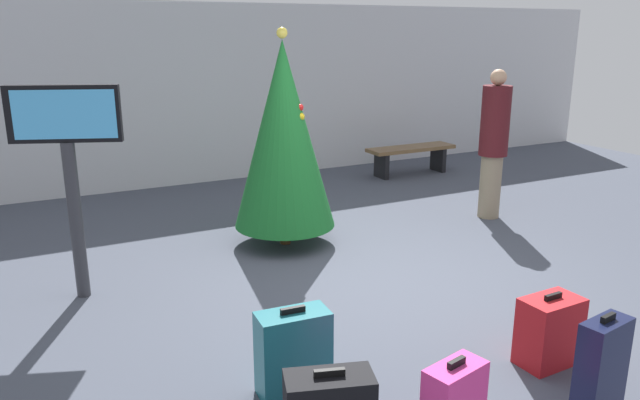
# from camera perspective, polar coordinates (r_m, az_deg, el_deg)

# --- Properties ---
(ground_plane) EXTENTS (16.00, 16.00, 0.00)m
(ground_plane) POSITION_cam_1_polar(r_m,az_deg,el_deg) (5.98, 5.93, -7.98)
(ground_plane) COLOR #424754
(back_wall) EXTENTS (16.00, 0.20, 2.80)m
(back_wall) POSITION_cam_1_polar(r_m,az_deg,el_deg) (10.03, -9.66, 9.77)
(back_wall) COLOR silver
(back_wall) RESTS_ON ground_plane
(holiday_tree) EXTENTS (1.14, 1.14, 2.42)m
(holiday_tree) POSITION_cam_1_polar(r_m,az_deg,el_deg) (6.78, -3.42, 6.04)
(holiday_tree) COLOR #4C3319
(holiday_tree) RESTS_ON ground_plane
(flight_info_kiosk) EXTENTS (0.92, 0.41, 1.94)m
(flight_info_kiosk) POSITION_cam_1_polar(r_m,az_deg,el_deg) (5.76, -22.50, 4.26)
(flight_info_kiosk) COLOR #333338
(flight_info_kiosk) RESTS_ON ground_plane
(waiting_bench) EXTENTS (1.56, 0.44, 0.48)m
(waiting_bench) POSITION_cam_1_polar(r_m,az_deg,el_deg) (10.49, 8.50, 4.33)
(waiting_bench) COLOR brown
(waiting_bench) RESTS_ON ground_plane
(traveller_0) EXTENTS (0.47, 0.47, 1.92)m
(traveller_0) POSITION_cam_1_polar(r_m,az_deg,el_deg) (8.14, 15.93, 5.33)
(traveller_0) COLOR gray
(traveller_0) RESTS_ON ground_plane
(suitcase_0) EXTENTS (0.45, 0.29, 0.55)m
(suitcase_0) POSITION_cam_1_polar(r_m,az_deg,el_deg) (4.86, 20.66, -11.41)
(suitcase_0) COLOR #B2191E
(suitcase_0) RESTS_ON ground_plane
(suitcase_1) EXTENTS (0.38, 0.21, 0.74)m
(suitcase_1) POSITION_cam_1_polar(r_m,az_deg,el_deg) (4.27, 24.77, -14.40)
(suitcase_1) COLOR #141938
(suitcase_1) RESTS_ON ground_plane
(suitcase_4) EXTENTS (0.50, 0.28, 0.63)m
(suitcase_4) POSITION_cam_1_polar(r_m,az_deg,el_deg) (4.21, -2.51, -14.12)
(suitcase_4) COLOR #19606B
(suitcase_4) RESTS_ON ground_plane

